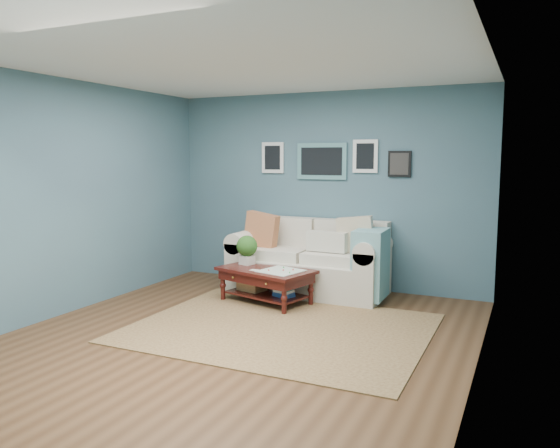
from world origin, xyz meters
The scene contains 4 objects.
room_shell centered at (0.00, 0.06, 1.36)m, with size 5.00×5.02×2.70m.
area_rug centered at (0.26, 0.44, 0.01)m, with size 3.03×2.43×0.01m, color brown.
loveseat centered at (0.04, 2.03, 0.44)m, with size 2.10×0.95×1.08m.
coffee_table centered at (-0.39, 1.32, 0.36)m, with size 1.29×0.94×0.81m.
Camera 1 is at (2.61, -4.66, 1.81)m, focal length 35.00 mm.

